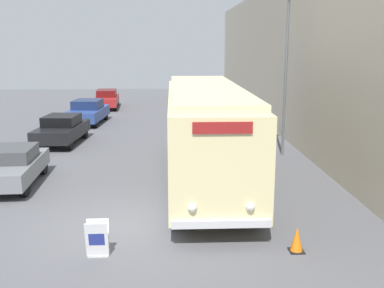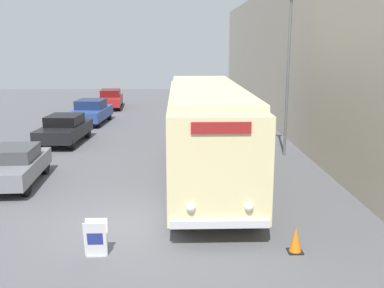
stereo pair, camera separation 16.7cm
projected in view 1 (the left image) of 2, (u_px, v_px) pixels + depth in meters
The scene contains 10 objects.
ground_plane at pixel (124, 227), 12.47m from camera, with size 80.00×80.00×0.00m, color #56565B.
building_wall_right at pixel (300, 59), 21.63m from camera, with size 0.30×60.00×8.52m.
vintage_bus at pixel (205, 129), 16.20m from camera, with size 2.61×11.15×3.52m.
sign_board at pixel (97, 239), 10.64m from camera, with size 0.53×0.34×0.89m.
streetlamp at pixel (287, 54), 19.68m from camera, with size 0.36×0.36×7.15m.
parked_car_near at pixel (13, 166), 16.04m from camera, with size 1.89×4.11×1.37m.
parked_car_mid at pixel (62, 129), 22.83m from camera, with size 2.16×4.35×1.45m.
parked_car_far at pixel (88, 112), 28.71m from camera, with size 2.27×4.47×1.51m.
parked_car_distant at pixel (107, 99), 35.70m from camera, with size 2.01×4.74×1.46m.
traffic_cone at pixel (297, 239), 10.91m from camera, with size 0.36×0.36×0.64m.
Camera 1 is at (1.37, -11.75, 4.94)m, focal length 42.00 mm.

